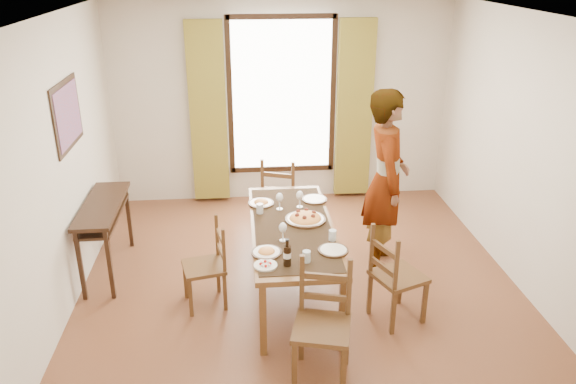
{
  "coord_description": "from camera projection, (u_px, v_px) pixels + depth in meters",
  "views": [
    {
      "loc": [
        -0.58,
        -4.87,
        3.18
      ],
      "look_at": [
        -0.11,
        0.25,
        1.0
      ],
      "focal_mm": 35.0,
      "sensor_mm": 36.0,
      "label": 1
    }
  ],
  "objects": [
    {
      "name": "ground",
      "position": [
        301.0,
        291.0,
        5.76
      ],
      "size": [
        5.0,
        5.0,
        0.0
      ],
      "primitive_type": "plane",
      "color": "#53291A",
      "rests_on": "ground"
    },
    {
      "name": "room_shell",
      "position": [
        301.0,
        144.0,
        5.27
      ],
      "size": [
        4.6,
        5.1,
        2.74
      ],
      "color": "beige",
      "rests_on": "ground"
    },
    {
      "name": "console_table",
      "position": [
        103.0,
        213.0,
        5.87
      ],
      "size": [
        0.38,
        1.2,
        0.8
      ],
      "color": "black",
      "rests_on": "ground"
    },
    {
      "name": "dining_table",
      "position": [
        292.0,
        231.0,
        5.48
      ],
      "size": [
        0.8,
        2.01,
        0.76
      ],
      "color": "brown",
      "rests_on": "ground"
    },
    {
      "name": "chair_west",
      "position": [
        207.0,
        267.0,
        5.41
      ],
      "size": [
        0.46,
        0.46,
        0.87
      ],
      "rotation": [
        0.0,
        0.0,
        -1.35
      ],
      "color": "brown",
      "rests_on": "ground"
    },
    {
      "name": "chair_north",
      "position": [
        281.0,
        197.0,
        6.83
      ],
      "size": [
        0.56,
        0.56,
        0.98
      ],
      "rotation": [
        0.0,
        0.0,
        2.8
      ],
      "color": "brown",
      "rests_on": "ground"
    },
    {
      "name": "chair_south",
      "position": [
        322.0,
        326.0,
        4.44
      ],
      "size": [
        0.54,
        0.54,
        1.0
      ],
      "rotation": [
        0.0,
        0.0,
        -0.25
      ],
      "color": "brown",
      "rests_on": "ground"
    },
    {
      "name": "chair_east",
      "position": [
        396.0,
        278.0,
        5.15
      ],
      "size": [
        0.55,
        0.55,
        0.95
      ],
      "rotation": [
        0.0,
        0.0,
        1.96
      ],
      "color": "brown",
      "rests_on": "ground"
    },
    {
      "name": "man",
      "position": [
        386.0,
        181.0,
        5.92
      ],
      "size": [
        0.84,
        0.66,
        1.97
      ],
      "primitive_type": "imported",
      "rotation": [
        0.0,
        0.0,
        1.44
      ],
      "color": "#95979D",
      "rests_on": "ground"
    },
    {
      "name": "plate_sw",
      "position": [
        267.0,
        251.0,
        4.93
      ],
      "size": [
        0.27,
        0.27,
        0.05
      ],
      "primitive_type": null,
      "color": "silver",
      "rests_on": "dining_table"
    },
    {
      "name": "plate_se",
      "position": [
        333.0,
        249.0,
        4.96
      ],
      "size": [
        0.27,
        0.27,
        0.05
      ],
      "primitive_type": null,
      "color": "silver",
      "rests_on": "dining_table"
    },
    {
      "name": "plate_nw",
      "position": [
        261.0,
        202.0,
        5.91
      ],
      "size": [
        0.27,
        0.27,
        0.05
      ],
      "primitive_type": null,
      "color": "silver",
      "rests_on": "dining_table"
    },
    {
      "name": "plate_ne",
      "position": [
        315.0,
        198.0,
        6.0
      ],
      "size": [
        0.27,
        0.27,
        0.05
      ],
      "primitive_type": null,
      "color": "silver",
      "rests_on": "dining_table"
    },
    {
      "name": "pasta_platter",
      "position": [
        305.0,
        216.0,
        5.53
      ],
      "size": [
        0.4,
        0.4,
        0.1
      ],
      "primitive_type": null,
      "color": "#CE641A",
      "rests_on": "dining_table"
    },
    {
      "name": "caprese_plate",
      "position": [
        265.0,
        264.0,
        4.73
      ],
      "size": [
        0.2,
        0.2,
        0.04
      ],
      "primitive_type": null,
      "color": "silver",
      "rests_on": "dining_table"
    },
    {
      "name": "wine_glass_a",
      "position": [
        283.0,
        232.0,
        5.12
      ],
      "size": [
        0.08,
        0.08,
        0.18
      ],
      "primitive_type": null,
      "color": "white",
      "rests_on": "dining_table"
    },
    {
      "name": "wine_glass_b",
      "position": [
        300.0,
        199.0,
        5.81
      ],
      "size": [
        0.08,
        0.08,
        0.18
      ],
      "primitive_type": null,
      "color": "white",
      "rests_on": "dining_table"
    },
    {
      "name": "wine_glass_c",
      "position": [
        280.0,
        201.0,
        5.76
      ],
      "size": [
        0.08,
        0.08,
        0.18
      ],
      "primitive_type": null,
      "color": "white",
      "rests_on": "dining_table"
    },
    {
      "name": "tumbler_a",
      "position": [
        333.0,
        235.0,
        5.15
      ],
      "size": [
        0.07,
        0.07,
        0.1
      ],
      "primitive_type": "cylinder",
      "color": "silver",
      "rests_on": "dining_table"
    },
    {
      "name": "tumbler_b",
      "position": [
        260.0,
        208.0,
        5.69
      ],
      "size": [
        0.07,
        0.07,
        0.1
      ],
      "primitive_type": "cylinder",
      "color": "silver",
      "rests_on": "dining_table"
    },
    {
      "name": "tumbler_c",
      "position": [
        307.0,
        256.0,
        4.79
      ],
      "size": [
        0.07,
        0.07,
        0.1
      ],
      "primitive_type": "cylinder",
      "color": "silver",
      "rests_on": "dining_table"
    },
    {
      "name": "wine_bottle",
      "position": [
        287.0,
        252.0,
        4.7
      ],
      "size": [
        0.07,
        0.07,
        0.25
      ],
      "primitive_type": null,
      "color": "black",
      "rests_on": "dining_table"
    }
  ]
}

